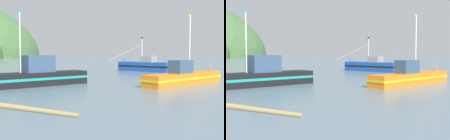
# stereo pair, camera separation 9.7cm
# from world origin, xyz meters

# --- Properties ---
(fishing_boat_black) EXTENTS (11.77, 6.86, 6.50)m
(fishing_boat_black) POSITION_xyz_m (-6.49, 29.57, 0.84)
(fishing_boat_black) COLOR black
(fishing_boat_black) RESTS_ON ground
(fishing_boat_blue) EXTENTS (14.32, 8.96, 5.37)m
(fishing_boat_blue) POSITION_xyz_m (11.31, 46.16, 0.86)
(fishing_boat_blue) COLOR #19479E
(fishing_boat_blue) RESTS_ON ground
(fishing_boat_orange) EXTENTS (9.98, 6.31, 6.46)m
(fishing_boat_orange) POSITION_xyz_m (7.57, 27.56, 0.68)
(fishing_boat_orange) COLOR orange
(fishing_boat_orange) RESTS_ON ground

